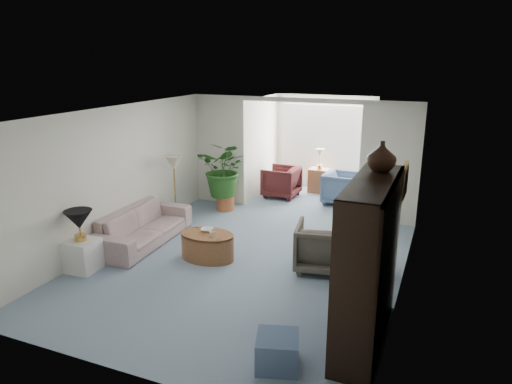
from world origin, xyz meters
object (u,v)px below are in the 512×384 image
at_px(floor_lamp, 173,163).
at_px(framed_picture, 405,182).
at_px(side_table_dark, 369,251).
at_px(sunroom_table, 319,180).
at_px(wingback_chair, 322,247).
at_px(entertainment_cabinet, 368,264).
at_px(table_lamp, 79,220).
at_px(sofa, 143,226).
at_px(end_table, 83,255).
at_px(coffee_table, 207,246).
at_px(coffee_bowl, 207,230).
at_px(sunroom_chair_blue, 342,188).
at_px(cabinet_urn, 382,156).
at_px(plant_pot, 225,203).
at_px(ottoman, 277,351).
at_px(coffee_cup, 212,234).
at_px(sunroom_chair_maroon, 281,182).

bearing_deg(floor_lamp, framed_picture, -18.43).
xyz_separation_m(side_table_dark, sunroom_table, (-1.94, 4.07, -0.01)).
bearing_deg(floor_lamp, wingback_chair, -17.45).
relative_size(entertainment_cabinet, sunroom_table, 3.33).
bearing_deg(side_table_dark, table_lamp, -156.76).
xyz_separation_m(entertainment_cabinet, sunroom_table, (-2.22, 6.09, -0.70)).
distance_m(framed_picture, sofa, 4.76).
bearing_deg(end_table, coffee_table, 35.89).
distance_m(coffee_bowl, sunroom_chair_blue, 4.13).
xyz_separation_m(table_lamp, wingback_chair, (3.54, 1.52, -0.47)).
distance_m(framed_picture, coffee_bowl, 3.40).
distance_m(coffee_table, cabinet_urn, 3.60).
bearing_deg(sunroom_chair_blue, framed_picture, -155.66).
distance_m(table_lamp, coffee_bowl, 2.07).
bearing_deg(plant_pot, cabinet_urn, -41.79).
relative_size(sofa, plant_pot, 5.53).
relative_size(sofa, ottoman, 4.77).
distance_m(cabinet_urn, sunroom_chair_blue, 5.37).
relative_size(side_table_dark, sunroom_chair_blue, 0.76).
xyz_separation_m(side_table_dark, entertainment_cabinet, (0.28, -2.02, 0.69)).
bearing_deg(sofa, plant_pot, -16.01).
height_order(entertainment_cabinet, ottoman, entertainment_cabinet).
relative_size(cabinet_urn, sunroom_table, 0.60).
bearing_deg(plant_pot, sunroom_table, 54.91).
height_order(framed_picture, cabinet_urn, cabinet_urn).
relative_size(coffee_bowl, plant_pot, 0.52).
bearing_deg(end_table, floor_lamp, 87.32).
distance_m(coffee_cup, entertainment_cabinet, 3.06).
xyz_separation_m(end_table, table_lamp, (0.00, 0.00, 0.61)).
bearing_deg(coffee_bowl, wingback_chair, 7.01).
height_order(coffee_cup, cabinet_urn, cabinet_urn).
bearing_deg(framed_picture, end_table, -167.47).
bearing_deg(sunroom_chair_maroon, framed_picture, 39.82).
xyz_separation_m(framed_picture, plant_pot, (-4.01, 2.62, -1.54)).
xyz_separation_m(coffee_table, side_table_dark, (2.61, 0.64, 0.08)).
bearing_deg(sofa, sunroom_chair_blue, -39.85).
xyz_separation_m(plant_pot, sunroom_table, (1.56, 2.22, 0.14)).
distance_m(wingback_chair, entertainment_cabinet, 2.07).
height_order(side_table_dark, sunroom_table, side_table_dark).
xyz_separation_m(sofa, ottoman, (3.53, -2.44, -0.14)).
relative_size(wingback_chair, side_table_dark, 1.38).
distance_m(coffee_cup, ottoman, 2.94).
bearing_deg(cabinet_urn, side_table_dark, 100.26).
height_order(plant_pot, sunroom_chair_maroon, sunroom_chair_maroon).
height_order(wingback_chair, entertainment_cabinet, entertainment_cabinet).
bearing_deg(end_table, sunroom_table, 68.69).
relative_size(sofa, sunroom_chair_maroon, 2.69).
distance_m(end_table, wingback_chair, 3.85).
bearing_deg(coffee_table, cabinet_urn, -17.01).
height_order(coffee_table, sunroom_chair_blue, sunroom_chair_blue).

